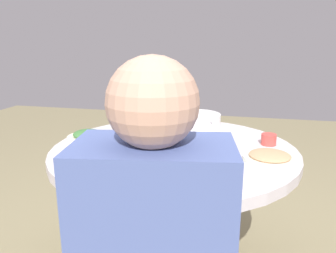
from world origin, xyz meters
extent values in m
cylinder|color=#99999E|center=(0.00, 0.00, 0.36)|extent=(0.11, 0.11, 0.66)
cylinder|color=silver|center=(0.00, 0.00, 0.72)|extent=(1.13, 1.13, 0.04)
cylinder|color=#B2B5BA|center=(0.18, 0.29, 0.78)|extent=(0.29, 0.29, 0.08)
ellipsoid|color=white|center=(0.18, 0.29, 0.79)|extent=(0.23, 0.23, 0.09)
cube|color=white|center=(0.10, 0.30, 0.83)|extent=(0.08, 0.16, 0.01)
cylinder|color=silver|center=(-0.04, -0.39, 0.78)|extent=(0.29, 0.29, 0.07)
cylinder|color=#321B0C|center=(-0.04, -0.39, 0.77)|extent=(0.25, 0.25, 0.05)
cylinder|color=silver|center=(-0.04, -0.39, 0.80)|extent=(0.22, 0.24, 0.01)
cylinder|color=silver|center=(-0.42, 0.09, 0.75)|extent=(0.22, 0.22, 0.02)
ellipsoid|color=tan|center=(-0.42, 0.09, 0.76)|extent=(0.17, 0.17, 0.03)
cylinder|color=silver|center=(0.45, -0.02, 0.75)|extent=(0.20, 0.20, 0.02)
ellipsoid|color=#3A6E36|center=(0.45, -0.02, 0.77)|extent=(0.14, 0.14, 0.04)
cylinder|color=silver|center=(-0.14, 0.25, 0.75)|extent=(0.21, 0.21, 0.02)
ellipsoid|color=#A96542|center=(-0.14, 0.25, 0.76)|extent=(0.15, 0.15, 0.03)
cylinder|color=#2F8A49|center=(0.35, -0.23, 0.82)|extent=(0.08, 0.08, 0.17)
cylinder|color=#2F8A49|center=(0.35, -0.23, 0.94)|extent=(0.03, 0.03, 0.06)
cylinder|color=#CA433C|center=(-0.43, -0.13, 0.76)|extent=(0.07, 0.07, 0.05)
cylinder|color=#3B5D9A|center=(0.26, -0.40, 0.78)|extent=(0.07, 0.07, 0.07)
cube|color=#4D5F9C|center=(-0.13, 0.80, 0.78)|extent=(0.37, 0.25, 0.46)
sphere|color=tan|center=(-0.13, 0.80, 1.10)|extent=(0.19, 0.19, 0.19)
camera|label=1|loc=(-0.31, 1.42, 1.22)|focal=34.94mm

